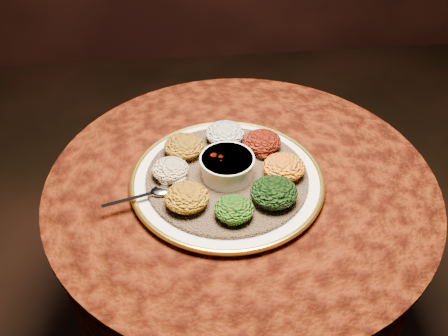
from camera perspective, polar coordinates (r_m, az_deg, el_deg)
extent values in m
cylinder|color=black|center=(1.79, 1.44, -18.52)|extent=(0.44, 0.44, 0.04)
cylinder|color=black|center=(1.52, 1.65, -12.36)|extent=(0.12, 0.12, 0.68)
cylinder|color=black|center=(1.25, 1.96, -2.45)|extent=(0.80, 0.80, 0.04)
cylinder|color=#451505|center=(1.35, 1.82, -6.91)|extent=(0.93, 0.93, 0.34)
cylinder|color=#451505|center=(1.23, 1.99, -1.53)|extent=(0.96, 0.96, 0.01)
cylinder|color=white|center=(1.21, 0.35, -1.51)|extent=(0.51, 0.51, 0.02)
torus|color=gold|center=(1.20, 0.35, -1.26)|extent=(0.47, 0.47, 0.01)
cylinder|color=brown|center=(1.20, 0.36, -1.01)|extent=(0.45, 0.45, 0.01)
cylinder|color=silver|center=(1.18, 0.36, 0.14)|extent=(0.12, 0.12, 0.05)
cylinder|color=silver|center=(1.16, 0.37, 1.04)|extent=(0.13, 0.13, 0.01)
cylinder|color=#5C0C04|center=(1.17, 0.36, 0.74)|extent=(0.10, 0.10, 0.01)
ellipsoid|color=silver|center=(1.16, -7.25, -2.61)|extent=(0.05, 0.04, 0.01)
cube|color=silver|center=(1.15, -10.60, -3.51)|extent=(0.13, 0.05, 0.00)
ellipsoid|color=silver|center=(1.29, 0.10, 3.98)|extent=(0.10, 0.10, 0.05)
ellipsoid|color=black|center=(1.26, 4.38, 3.02)|extent=(0.10, 0.09, 0.05)
ellipsoid|color=#A6710D|center=(1.19, 6.87, 0.12)|extent=(0.10, 0.10, 0.05)
ellipsoid|color=black|center=(1.12, 5.72, -2.76)|extent=(0.11, 0.10, 0.05)
ellipsoid|color=#8F2E09|center=(1.08, 1.15, -4.72)|extent=(0.09, 0.08, 0.04)
ellipsoid|color=#B0700F|center=(1.11, -4.26, -3.38)|extent=(0.10, 0.10, 0.05)
ellipsoid|color=maroon|center=(1.19, -6.17, -0.16)|extent=(0.09, 0.08, 0.04)
ellipsoid|color=#965E12|center=(1.25, -4.60, 2.50)|extent=(0.10, 0.10, 0.05)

